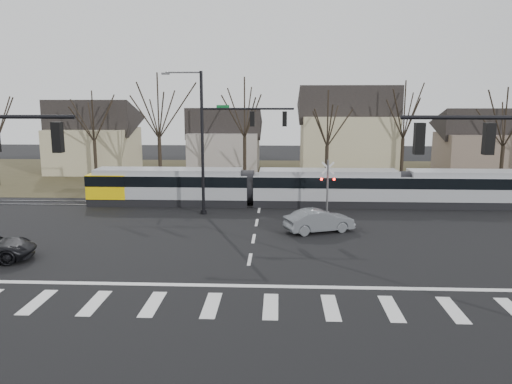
{
  "coord_description": "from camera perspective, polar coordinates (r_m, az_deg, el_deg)",
  "views": [
    {
      "loc": [
        1.49,
        -22.89,
        8.13
      ],
      "look_at": [
        0.0,
        9.0,
        2.3
      ],
      "focal_mm": 35.0,
      "sensor_mm": 36.0,
      "label": 1
    }
  ],
  "objects": [
    {
      "name": "house_a",
      "position": [
        60.93,
        -18.1,
        6.39
      ],
      "size": [
        9.72,
        8.64,
        8.6
      ],
      "color": "tan",
      "rests_on": "ground"
    },
    {
      "name": "tree_row",
      "position": [
        49.0,
        3.29,
        6.67
      ],
      "size": [
        59.2,
        7.2,
        10.0
      ],
      "color": "black",
      "rests_on": "ground"
    },
    {
      "name": "sedan",
      "position": [
        31.67,
        7.23,
        -3.27
      ],
      "size": [
        4.51,
        5.42,
        1.44
      ],
      "primitive_type": "imported",
      "rotation": [
        0.0,
        0.0,
        1.95
      ],
      "color": "slate",
      "rests_on": "ground"
    },
    {
      "name": "grass_verge",
      "position": [
        55.51,
        1.11,
        1.93
      ],
      "size": [
        140.0,
        28.0,
        0.01
      ],
      "primitive_type": "cube",
      "color": "#38331E",
      "rests_on": "ground"
    },
    {
      "name": "lane_dashes",
      "position": [
        39.76,
        0.47,
        -1.44
      ],
      "size": [
        0.18,
        30.0,
        0.01
      ],
      "color": "silver",
      "rests_on": "ground"
    },
    {
      "name": "ground",
      "position": [
        24.34,
        -1.0,
        -9.17
      ],
      "size": [
        140.0,
        140.0,
        0.0
      ],
      "primitive_type": "plane",
      "color": "black"
    },
    {
      "name": "tram",
      "position": [
        39.62,
        7.95,
        0.68
      ],
      "size": [
        37.36,
        2.77,
        2.83
      ],
      "color": "gray",
      "rests_on": "ground"
    },
    {
      "name": "house_b",
      "position": [
        59.4,
        -3.63,
        6.31
      ],
      "size": [
        8.64,
        7.56,
        7.65
      ],
      "color": "gray",
      "rests_on": "ground"
    },
    {
      "name": "rail_crossing_signal",
      "position": [
        36.4,
        8.17,
        0.36
      ],
      "size": [
        1.08,
        0.36,
        4.0
      ],
      "color": "#59595B",
      "rests_on": "ground"
    },
    {
      "name": "crosswalk",
      "position": [
        20.62,
        -1.73,
        -12.86
      ],
      "size": [
        27.0,
        2.6,
        0.01
      ],
      "color": "silver",
      "rests_on": "ground"
    },
    {
      "name": "rail_pair",
      "position": [
        39.56,
        0.46,
        -1.47
      ],
      "size": [
        90.0,
        1.52,
        0.06
      ],
      "color": "#59595E",
      "rests_on": "ground"
    },
    {
      "name": "house_c",
      "position": [
        56.47,
        10.4,
        7.24
      ],
      "size": [
        10.8,
        8.64,
        10.1
      ],
      "color": "tan",
      "rests_on": "ground"
    },
    {
      "name": "signal_pole_far",
      "position": [
        35.69,
        -3.62,
        6.42
      ],
      "size": [
        9.28,
        0.44,
        10.2
      ],
      "color": "black",
      "rests_on": "ground"
    },
    {
      "name": "house_d",
      "position": [
        62.26,
        23.99,
        5.63
      ],
      "size": [
        8.64,
        7.56,
        7.65
      ],
      "color": "brown",
      "rests_on": "ground"
    },
    {
      "name": "stop_line",
      "position": [
        22.65,
        -1.3,
        -10.67
      ],
      "size": [
        28.0,
        0.35,
        0.01
      ],
      "primitive_type": "cube",
      "color": "silver",
      "rests_on": "ground"
    }
  ]
}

